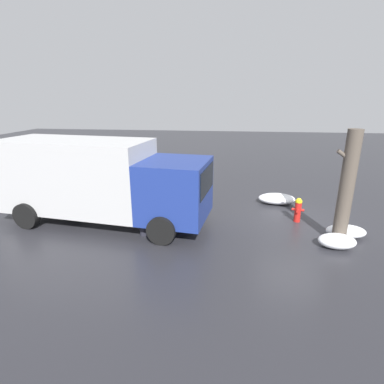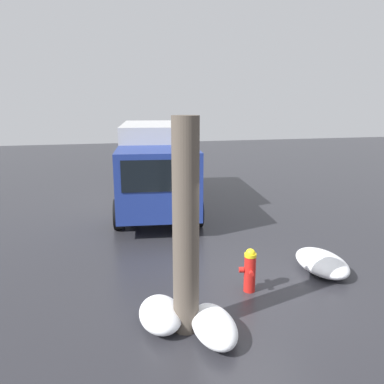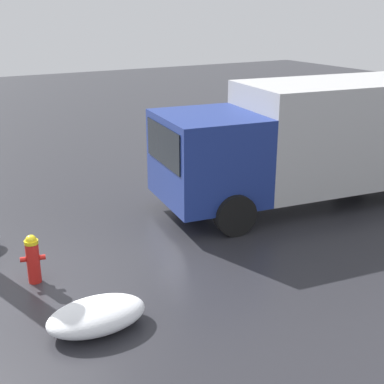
% 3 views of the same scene
% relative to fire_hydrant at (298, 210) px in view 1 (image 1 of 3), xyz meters
% --- Properties ---
extents(ground_plane, '(60.00, 60.00, 0.00)m').
position_rel_fire_hydrant_xyz_m(ground_plane, '(-0.00, -0.00, -0.46)').
color(ground_plane, '#28282D').
extents(fire_hydrant, '(0.44, 0.34, 0.89)m').
position_rel_fire_hydrant_xyz_m(fire_hydrant, '(0.00, 0.00, 0.00)').
color(fire_hydrant, red).
rests_on(fire_hydrant, ground_plane).
extents(tree_trunk, '(0.64, 0.42, 3.48)m').
position_rel_fire_hydrant_xyz_m(tree_trunk, '(-0.94, 1.50, 1.29)').
color(tree_trunk, brown).
rests_on(tree_trunk, ground_plane).
extents(delivery_truck, '(7.58, 3.31, 2.92)m').
position_rel_fire_hydrant_xyz_m(delivery_truck, '(7.02, 0.82, 1.14)').
color(delivery_truck, navy).
rests_on(delivery_truck, ground_plane).
extents(pedestrian, '(0.39, 0.39, 1.79)m').
position_rel_fire_hydrant_xyz_m(pedestrian, '(5.21, 1.76, 0.52)').
color(pedestrian, '#23232D').
rests_on(pedestrian, ground_plane).
extents(snow_pile_by_hydrant, '(1.52, 0.95, 0.42)m').
position_rel_fire_hydrant_xyz_m(snow_pile_by_hydrant, '(0.46, -1.90, -0.25)').
color(snow_pile_by_hydrant, white).
rests_on(snow_pile_by_hydrant, ground_plane).
extents(snow_pile_curbside, '(1.09, 0.71, 0.42)m').
position_rel_fire_hydrant_xyz_m(snow_pile_curbside, '(-0.77, 1.90, -0.25)').
color(snow_pile_curbside, white).
rests_on(snow_pile_curbside, ground_plane).
extents(snow_pile_by_tree, '(1.23, 0.68, 0.40)m').
position_rel_fire_hydrant_xyz_m(snow_pile_by_tree, '(-1.29, 1.13, -0.26)').
color(snow_pile_by_tree, white).
rests_on(snow_pile_by_tree, ground_plane).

